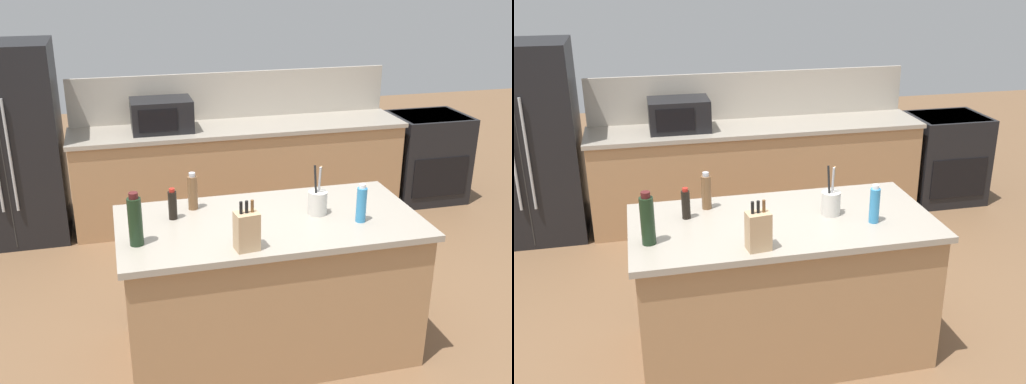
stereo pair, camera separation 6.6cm
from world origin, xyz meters
TOP-DOWN VIEW (x-y plane):
  - ground_plane at (0.00, 0.00)m, footprint 14.00×14.00m
  - back_counter_run at (0.30, 2.20)m, footprint 3.23×0.66m
  - wall_backsplash at (0.30, 2.52)m, footprint 3.19×0.03m
  - kitchen_island at (0.00, 0.00)m, footprint 1.88×0.94m
  - refrigerator at (-1.81, 2.25)m, footprint 0.91×0.75m
  - range_oven at (2.33, 2.20)m, footprint 0.76×0.65m
  - microwave at (-0.44, 2.20)m, footprint 0.56×0.39m
  - knife_block at (-0.23, -0.35)m, footprint 0.14×0.12m
  - utensil_crock at (0.32, 0.02)m, footprint 0.12×0.12m
  - pepper_grinder at (-0.43, 0.29)m, footprint 0.06×0.06m
  - dish_soap_bottle at (0.53, -0.16)m, footprint 0.06×0.06m
  - soy_sauce_bottle at (-0.58, 0.16)m, footprint 0.05×0.05m
  - wine_bottle at (-0.82, -0.15)m, footprint 0.08×0.08m

SIDE VIEW (x-z plane):
  - ground_plane at x=0.00m, z-range 0.00..0.00m
  - range_oven at x=2.33m, z-range 0.01..0.93m
  - back_counter_run at x=0.30m, z-range 0.00..0.94m
  - kitchen_island at x=0.00m, z-range 0.00..0.94m
  - refrigerator at x=-1.81m, z-range 0.00..1.79m
  - utensil_crock at x=0.32m, z-range 0.86..1.18m
  - soy_sauce_bottle at x=-0.58m, z-range 0.93..1.14m
  - knife_block at x=-0.23m, z-range 0.91..1.20m
  - dish_soap_bottle at x=0.53m, z-range 0.93..1.18m
  - pepper_grinder at x=-0.43m, z-range 0.93..1.18m
  - wine_bottle at x=-0.82m, z-range 0.93..1.25m
  - microwave at x=-0.44m, z-range 0.94..1.24m
  - wall_backsplash at x=0.30m, z-range 0.94..1.40m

